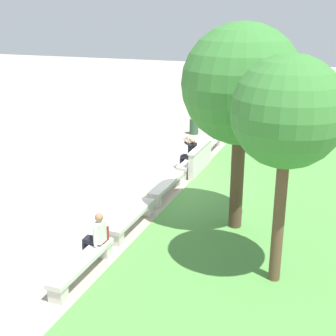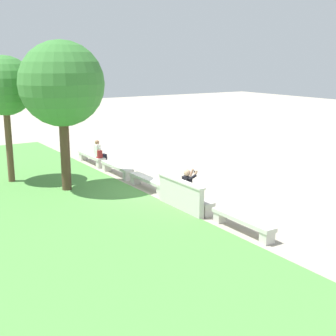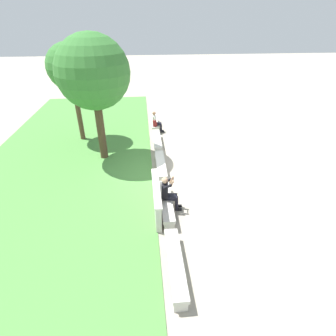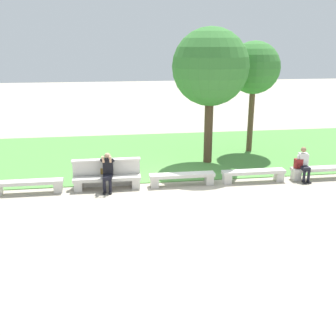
{
  "view_description": "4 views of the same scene",
  "coord_description": "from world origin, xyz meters",
  "px_view_note": "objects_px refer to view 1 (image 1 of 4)",
  "views": [
    {
      "loc": [
        13.48,
        5.16,
        5.84
      ],
      "look_at": [
        -0.23,
        -0.04,
        0.85
      ],
      "focal_mm": 50.0,
      "sensor_mm": 36.0,
      "label": 1
    },
    {
      "loc": [
        -15.0,
        8.7,
        4.9
      ],
      "look_at": [
        -1.2,
        -0.13,
        1.07
      ],
      "focal_mm": 50.0,
      "sensor_mm": 36.0,
      "label": 2
    },
    {
      "loc": [
        -10.12,
        0.66,
        6.09
      ],
      "look_at": [
        -1.02,
        -0.23,
        0.74
      ],
      "focal_mm": 28.0,
      "sensor_mm": 36.0,
      "label": 3
    },
    {
      "loc": [
        -2.43,
        -13.22,
        4.98
      ],
      "look_at": [
        -0.56,
        -0.27,
        0.77
      ],
      "focal_mm": 42.0,
      "sensor_mm": 36.0,
      "label": 4
    }
  ],
  "objects_px": {
    "bench_mid": "(167,186)",
    "person_distant": "(96,235)",
    "tree_behind_wall": "(242,85)",
    "person_photographer": "(190,152)",
    "bench_near": "(192,162)",
    "trash_bin": "(194,127)",
    "tree_left_background": "(288,114)",
    "backpack": "(102,235)",
    "bench_end": "(82,265)",
    "bench_main": "(211,144)",
    "bench_far": "(132,218)"
  },
  "relations": [
    {
      "from": "bench_far",
      "to": "backpack",
      "type": "relative_size",
      "value": 5.55
    },
    {
      "from": "bench_far",
      "to": "person_photographer",
      "type": "xyz_separation_m",
      "value": [
        -5.35,
        -0.08,
        0.43
      ]
    },
    {
      "from": "bench_near",
      "to": "tree_left_background",
      "type": "distance_m",
      "value": 8.61
    },
    {
      "from": "bench_end",
      "to": "tree_left_background",
      "type": "bearing_deg",
      "value": 108.93
    },
    {
      "from": "backpack",
      "to": "trash_bin",
      "type": "distance_m",
      "value": 12.46
    },
    {
      "from": "bench_mid",
      "to": "tree_behind_wall",
      "type": "height_order",
      "value": "tree_behind_wall"
    },
    {
      "from": "person_photographer",
      "to": "trash_bin",
      "type": "bearing_deg",
      "value": -164.09
    },
    {
      "from": "backpack",
      "to": "bench_main",
      "type": "bearing_deg",
      "value": -179.89
    },
    {
      "from": "person_photographer",
      "to": "tree_behind_wall",
      "type": "xyz_separation_m",
      "value": [
        4.25,
        2.75,
        3.26
      ]
    },
    {
      "from": "bench_mid",
      "to": "person_distant",
      "type": "height_order",
      "value": "person_distant"
    },
    {
      "from": "bench_main",
      "to": "bench_far",
      "type": "relative_size",
      "value": 1.0
    },
    {
      "from": "bench_near",
      "to": "bench_far",
      "type": "bearing_deg",
      "value": 0.0
    },
    {
      "from": "bench_mid",
      "to": "bench_near",
      "type": "bearing_deg",
      "value": 180.0
    },
    {
      "from": "bench_near",
      "to": "person_photographer",
      "type": "bearing_deg",
      "value": -60.17
    },
    {
      "from": "person_distant",
      "to": "tree_left_background",
      "type": "xyz_separation_m",
      "value": [
        -0.63,
        4.2,
        3.18
      ]
    },
    {
      "from": "bench_main",
      "to": "bench_mid",
      "type": "distance_m",
      "value": 5.39
    },
    {
      "from": "bench_near",
      "to": "person_distant",
      "type": "xyz_separation_m",
      "value": [
        7.3,
        -0.07,
        0.36
      ]
    },
    {
      "from": "bench_near",
      "to": "tree_left_background",
      "type": "xyz_separation_m",
      "value": [
        6.67,
        4.13,
        3.54
      ]
    },
    {
      "from": "bench_near",
      "to": "tree_behind_wall",
      "type": "distance_m",
      "value": 6.26
    },
    {
      "from": "bench_end",
      "to": "backpack",
      "type": "distance_m",
      "value": 1.0
    },
    {
      "from": "person_distant",
      "to": "trash_bin",
      "type": "distance_m",
      "value": 12.62
    },
    {
      "from": "bench_mid",
      "to": "tree_left_background",
      "type": "xyz_separation_m",
      "value": [
        3.97,
        4.13,
        3.54
      ]
    },
    {
      "from": "person_photographer",
      "to": "tree_left_background",
      "type": "relative_size",
      "value": 0.26
    },
    {
      "from": "person_photographer",
      "to": "person_distant",
      "type": "xyz_separation_m",
      "value": [
        7.25,
        0.01,
        -0.06
      ]
    },
    {
      "from": "person_distant",
      "to": "bench_near",
      "type": "bearing_deg",
      "value": 179.48
    },
    {
      "from": "tree_behind_wall",
      "to": "trash_bin",
      "type": "height_order",
      "value": "tree_behind_wall"
    },
    {
      "from": "bench_near",
      "to": "bench_far",
      "type": "height_order",
      "value": "same"
    },
    {
      "from": "bench_mid",
      "to": "trash_bin",
      "type": "relative_size",
      "value": 3.17
    },
    {
      "from": "backpack",
      "to": "trash_bin",
      "type": "relative_size",
      "value": 0.57
    },
    {
      "from": "bench_end",
      "to": "bench_mid",
      "type": "bearing_deg",
      "value": 180.0
    },
    {
      "from": "bench_near",
      "to": "trash_bin",
      "type": "bearing_deg",
      "value": -163.18
    },
    {
      "from": "bench_mid",
      "to": "tree_behind_wall",
      "type": "bearing_deg",
      "value": 59.16
    },
    {
      "from": "person_photographer",
      "to": "bench_near",
      "type": "bearing_deg",
      "value": 119.83
    },
    {
      "from": "tree_behind_wall",
      "to": "tree_left_background",
      "type": "height_order",
      "value": "tree_behind_wall"
    },
    {
      "from": "bench_near",
      "to": "trash_bin",
      "type": "xyz_separation_m",
      "value": [
        -5.22,
        -1.58,
        0.06
      ]
    },
    {
      "from": "bench_main",
      "to": "tree_behind_wall",
      "type": "relative_size",
      "value": 0.43
    },
    {
      "from": "bench_mid",
      "to": "tree_behind_wall",
      "type": "relative_size",
      "value": 0.43
    },
    {
      "from": "person_photographer",
      "to": "tree_left_background",
      "type": "bearing_deg",
      "value": 32.43
    },
    {
      "from": "backpack",
      "to": "trash_bin",
      "type": "xyz_separation_m",
      "value": [
        -12.36,
        -1.6,
        -0.25
      ]
    },
    {
      "from": "bench_end",
      "to": "trash_bin",
      "type": "distance_m",
      "value": 13.4
    },
    {
      "from": "bench_near",
      "to": "bench_mid",
      "type": "height_order",
      "value": "same"
    },
    {
      "from": "bench_mid",
      "to": "bench_end",
      "type": "xyz_separation_m",
      "value": [
        5.39,
        0.0,
        0.0
      ]
    },
    {
      "from": "person_photographer",
      "to": "person_distant",
      "type": "height_order",
      "value": "person_photographer"
    },
    {
      "from": "bench_far",
      "to": "tree_left_background",
      "type": "distance_m",
      "value": 5.59
    },
    {
      "from": "bench_main",
      "to": "bench_mid",
      "type": "height_order",
      "value": "same"
    },
    {
      "from": "person_photographer",
      "to": "tree_left_background",
      "type": "height_order",
      "value": "tree_left_background"
    },
    {
      "from": "bench_near",
      "to": "tree_left_background",
      "type": "bearing_deg",
      "value": 31.78
    },
    {
      "from": "backpack",
      "to": "tree_behind_wall",
      "type": "xyz_separation_m",
      "value": [
        -2.84,
        2.66,
        3.37
      ]
    },
    {
      "from": "bench_near",
      "to": "tree_left_background",
      "type": "relative_size",
      "value": 0.47
    },
    {
      "from": "tree_left_background",
      "to": "trash_bin",
      "type": "xyz_separation_m",
      "value": [
        -11.89,
        -5.71,
        -3.47
      ]
    }
  ]
}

